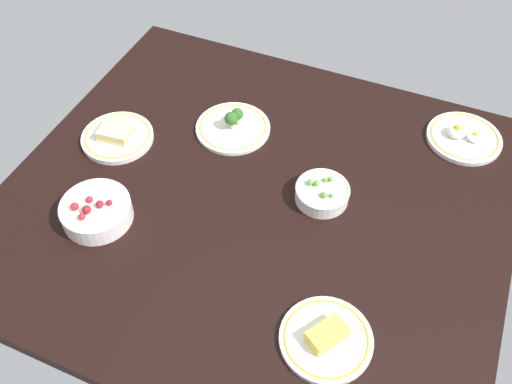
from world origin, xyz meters
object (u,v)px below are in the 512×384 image
object	(u,v)px
plate_eggs	(464,137)
bowl_peas	(322,193)
plate_cheese	(326,338)
plate_broccoli	(233,126)
bowl_berries	(96,211)
plate_sandwich	(117,136)

from	to	relation	value
plate_eggs	bowl_peas	bearing A→B (deg)	50.55
plate_eggs	plate_cheese	distance (cm)	73.88
plate_broccoli	bowl_berries	bearing A→B (deg)	67.53
bowl_peas	plate_eggs	bearing A→B (deg)	-129.45
plate_eggs	plate_broccoli	distance (cm)	64.37
plate_sandwich	plate_cheese	bearing A→B (deg)	154.69
plate_eggs	plate_sandwich	distance (cm)	96.30
plate_eggs	bowl_berries	bearing A→B (deg)	39.09
plate_broccoli	bowl_peas	bearing A→B (deg)	155.38
bowl_berries	plate_cheese	distance (cm)	62.61
bowl_peas	bowl_berries	world-z (taller)	bowl_berries
plate_broccoli	plate_cheese	world-z (taller)	plate_broccoli
plate_cheese	plate_broccoli	bearing A→B (deg)	-48.62
plate_eggs	plate_cheese	xyz separation A→B (cm)	(16.05, 72.12, 0.02)
plate_broccoli	plate_sandwich	bearing A→B (deg)	30.42
plate_broccoli	plate_sandwich	distance (cm)	32.32
bowl_peas	plate_sandwich	distance (cm)	59.17
bowl_peas	plate_sandwich	xyz separation A→B (cm)	(59.12, 2.05, -0.87)
plate_sandwich	plate_cheese	distance (cm)	80.21
plate_broccoli	plate_sandwich	size ratio (longest dim) A/B	1.06
plate_sandwich	plate_broccoli	bearing A→B (deg)	-149.58
plate_eggs	plate_broccoli	world-z (taller)	plate_broccoli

